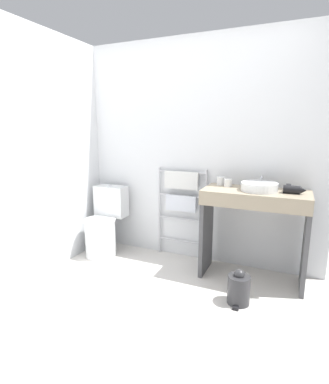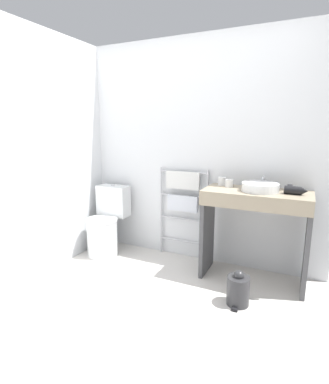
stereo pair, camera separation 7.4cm
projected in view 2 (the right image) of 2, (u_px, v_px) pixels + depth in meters
The scene contains 12 objects.
ground_plane at pixel (131, 327), 2.26m from camera, with size 12.00×12.00×0.00m, color silver.
wall_back at pixel (198, 153), 3.28m from camera, with size 2.76×0.12×2.40m, color silver.
wall_side at pixel (56, 154), 3.16m from camera, with size 0.12×2.06×2.40m, color silver.
toilet at pixel (106, 225), 3.54m from camera, with size 0.39×0.52×0.80m.
towel_radiator at pixel (183, 197), 3.34m from camera, with size 0.58×0.06×1.03m.
vanity_counter at pixel (255, 221), 2.82m from camera, with size 0.97×0.46×0.90m.
sink_basin at pixel (260, 187), 2.74m from camera, with size 0.33×0.33×0.08m.
faucet at pixel (263, 180), 2.89m from camera, with size 0.02×0.10×0.11m.
cup_near_wall at pixel (222, 181), 3.04m from camera, with size 0.08×0.08×0.08m.
cup_near_edge at pixel (229, 183), 2.95m from camera, with size 0.08×0.08×0.08m.
hair_dryer at pixel (294, 190), 2.63m from camera, with size 0.19×0.18×0.07m.
trash_bin at pixel (238, 290), 2.52m from camera, with size 0.19×0.22×0.31m.
Camera 2 is at (1.08, -1.69, 1.48)m, focal length 28.00 mm.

